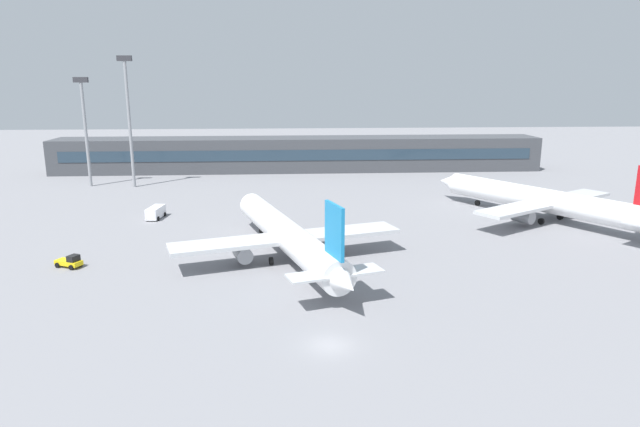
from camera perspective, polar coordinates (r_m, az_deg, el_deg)
ground_plane at (r=90.18m, az=-1.06°, el=-1.87°), size 400.00×400.00×0.00m
terminal_building at (r=151.32m, az=-2.17°, el=6.17°), size 130.40×12.13×9.00m
airplane_near at (r=76.38m, az=-3.64°, el=-2.06°), size 31.93×44.81×11.36m
airplane_mid at (r=104.77m, az=21.79°, el=1.34°), size 30.62×41.96×11.66m
baggage_tug_yellow at (r=80.04m, az=-24.46°, el=-4.55°), size 3.89×2.97×1.75m
service_van_white at (r=102.77m, az=-16.66°, el=0.12°), size 2.86×5.42×2.08m
floodlight_tower_west at (r=138.01m, az=-23.15°, el=8.52°), size 3.20×0.80×24.82m
floodlight_tower_east at (r=133.20m, az=-19.19°, el=9.74°), size 3.20×0.80×29.42m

